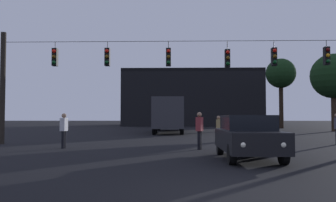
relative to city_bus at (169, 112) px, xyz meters
The scene contains 10 objects.
ground_plane 2.92m from the city_bus, 41.41° to the right, with size 168.00×168.00×0.00m, color black.
overhead_signal_span 14.12m from the city_bus, 83.28° to the right, with size 20.84×0.44×6.00m.
city_bus is the anchor object (origin of this frame).
car_near_right 20.51m from the city_bus, 80.97° to the right, with size 1.83×4.35×1.52m.
pedestrian_crossing_left 13.10m from the city_bus, 76.42° to the right, with size 0.30×0.40×1.51m.
pedestrian_crossing_center 16.90m from the city_bus, 84.03° to the right, with size 0.36×0.42×1.66m.
pedestrian_near_bus 16.96m from the city_bus, 105.33° to the right, with size 0.29×0.39×1.61m.
corner_building 25.61m from the city_bus, 83.28° to the left, with size 20.86×13.58×8.47m.
tree_left_silhouette 16.64m from the city_bus, ahead, with size 4.39×4.39×7.62m.
tree_behind_building 17.97m from the city_bus, 39.42° to the left, with size 3.61×3.61×8.52m.
Camera 1 is at (-0.90, -6.75, 1.49)m, focal length 38.21 mm.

